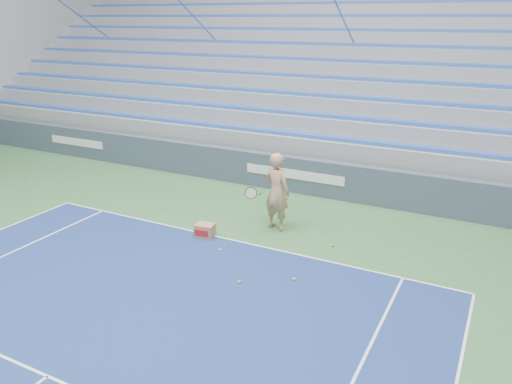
# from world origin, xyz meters

# --- Properties ---
(sponsor_barrier) EXTENTS (30.00, 0.32, 1.10)m
(sponsor_barrier) POSITION_xyz_m (0.00, 15.88, 0.55)
(sponsor_barrier) COLOR #3A4758
(sponsor_barrier) RESTS_ON ground
(bleachers) EXTENTS (31.00, 9.15, 7.30)m
(bleachers) POSITION_xyz_m (0.00, 21.60, 2.36)
(bleachers) COLOR gray
(bleachers) RESTS_ON ground
(tennis_player) EXTENTS (1.01, 0.93, 2.00)m
(tennis_player) POSITION_xyz_m (0.68, 13.04, 1.00)
(tennis_player) COLOR tan
(tennis_player) RESTS_ON ground
(ball_box) EXTENTS (0.50, 0.41, 0.34)m
(ball_box) POSITION_xyz_m (-0.65, 11.76, 0.17)
(ball_box) COLOR #A2714E
(ball_box) RESTS_ON ground
(tennis_ball_0) EXTENTS (0.07, 0.07, 0.07)m
(tennis_ball_0) POSITION_xyz_m (2.15, 10.78, 0.03)
(tennis_ball_0) COLOR #D1DF2D
(tennis_ball_0) RESTS_ON ground
(tennis_ball_1) EXTENTS (0.07, 0.07, 0.07)m
(tennis_ball_1) POSITION_xyz_m (1.21, 10.16, 0.03)
(tennis_ball_1) COLOR #D1DF2D
(tennis_ball_1) RESTS_ON ground
(tennis_ball_2) EXTENTS (0.07, 0.07, 0.07)m
(tennis_ball_2) POSITION_xyz_m (2.32, 12.67, 0.03)
(tennis_ball_2) COLOR #D1DF2D
(tennis_ball_2) RESTS_ON ground
(tennis_ball_3) EXTENTS (0.07, 0.07, 0.07)m
(tennis_ball_3) POSITION_xyz_m (0.09, 11.24, 0.03)
(tennis_ball_3) COLOR #D1DF2D
(tennis_ball_3) RESTS_ON ground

